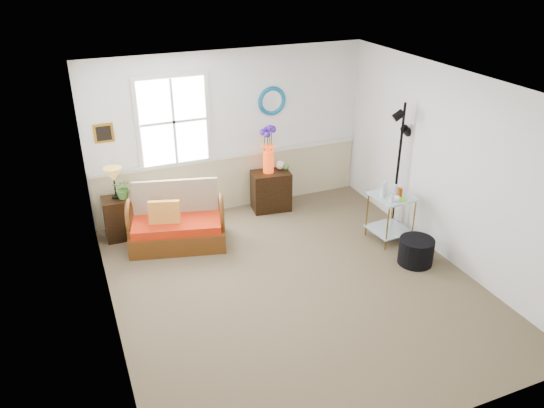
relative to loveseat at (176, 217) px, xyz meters
name	(u,v)px	position (x,y,z in m)	size (l,w,h in m)	color
floor	(295,285)	(1.15, -1.62, -0.44)	(4.50, 5.00, 0.01)	olive
ceiling	(299,87)	(1.15, -1.62, 2.16)	(4.50, 5.00, 0.01)	white
walls	(297,195)	(1.15, -1.62, 0.86)	(4.51, 5.01, 2.60)	white
wainscot	(233,182)	(1.15, 0.86, 0.01)	(4.46, 0.02, 0.90)	#C0B58A
chair_rail	(232,156)	(1.15, 0.85, 0.48)	(4.46, 0.04, 0.06)	silver
window	(173,122)	(0.25, 0.85, 1.16)	(1.14, 0.06, 1.44)	white
picture	(104,133)	(-0.77, 0.86, 1.11)	(0.28, 0.03, 0.28)	orange
mirror	(272,101)	(1.85, 0.86, 1.31)	(0.47, 0.47, 0.07)	teal
loveseat	(176,217)	(0.00, 0.00, 0.00)	(1.36, 0.77, 0.89)	#542B07
throw_pillow	(165,216)	(-0.17, -0.02, 0.07)	(0.44, 0.11, 0.44)	#C55F20
lamp_stand	(117,219)	(-0.78, 0.53, -0.12)	(0.36, 0.36, 0.64)	black
table_lamp	(114,183)	(-0.75, 0.55, 0.44)	(0.26, 0.26, 0.48)	#BB8B36
potted_plant	(123,190)	(-0.64, 0.51, 0.33)	(0.29, 0.32, 0.25)	#41732C
cabinet	(271,191)	(1.71, 0.55, -0.11)	(0.62, 0.40, 0.66)	black
flower_vase	(268,150)	(1.67, 0.58, 0.60)	(0.23, 0.23, 0.77)	red
side_table	(390,218)	(2.95, -1.05, -0.08)	(0.57, 0.57, 0.72)	olive
tabletop_items	(393,190)	(2.93, -1.09, 0.39)	(0.38, 0.38, 0.23)	silver
floor_lamp	(398,167)	(3.25, -0.71, 0.55)	(0.29, 0.29, 1.98)	black
ottoman	(416,251)	(2.92, -1.76, -0.26)	(0.48, 0.48, 0.37)	black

